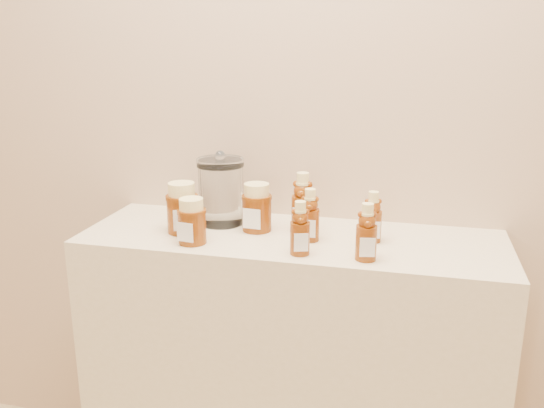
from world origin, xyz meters
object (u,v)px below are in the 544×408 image
(bear_bottle_front_left, at_px, (300,225))
(bear_bottle_back_left, at_px, (302,199))
(glass_canister, at_px, (221,189))
(display_table, at_px, (290,375))
(honey_jar_left, at_px, (182,208))

(bear_bottle_front_left, bearing_deg, bear_bottle_back_left, 81.33)
(glass_canister, bearing_deg, bear_bottle_front_left, -35.44)
(display_table, bearing_deg, honey_jar_left, -172.91)
(bear_bottle_back_left, height_order, honey_jar_left, bear_bottle_back_left)
(glass_canister, bearing_deg, honey_jar_left, -127.63)
(display_table, relative_size, bear_bottle_back_left, 6.08)
(display_table, xyz_separation_m, honey_jar_left, (-0.31, -0.04, 0.52))
(display_table, distance_m, glass_canister, 0.61)
(display_table, height_order, bear_bottle_front_left, bear_bottle_front_left)
(honey_jar_left, bearing_deg, bear_bottle_front_left, -38.85)
(display_table, xyz_separation_m, bear_bottle_front_left, (0.05, -0.13, 0.53))
(glass_canister, bearing_deg, bear_bottle_back_left, -3.90)
(honey_jar_left, bearing_deg, glass_canister, 28.00)
(honey_jar_left, bearing_deg, display_table, -17.28)
(display_table, bearing_deg, glass_canister, 163.71)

